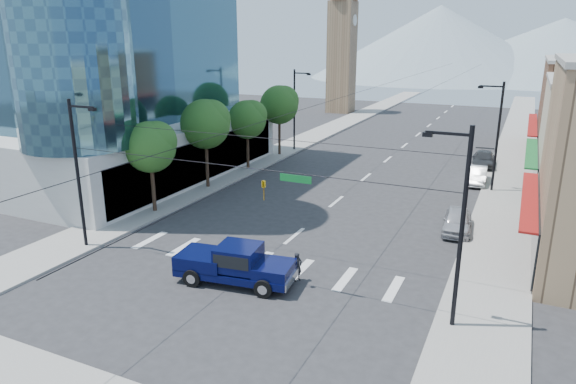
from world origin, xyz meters
name	(u,v)px	position (x,y,z in m)	size (l,w,h in m)	color
ground	(249,273)	(0.00, 0.00, 0.00)	(160.00, 160.00, 0.00)	#28282B
sidewalk_left	(317,134)	(-12.00, 40.00, 0.07)	(4.00, 120.00, 0.15)	gray
sidewalk_right	(515,151)	(12.00, 40.00, 0.07)	(4.00, 120.00, 0.15)	gray
office_tower	(66,13)	(-26.26, 13.85, 14.45)	(29.50, 27.00, 30.00)	#B7B7B2
clock_tower	(342,48)	(-16.50, 62.00, 10.64)	(4.80, 4.80, 20.40)	#8C6B4C
mountain_left	(439,42)	(-15.00, 150.00, 11.00)	(80.00, 80.00, 22.00)	gray
mountain_right	(561,49)	(20.00, 160.00, 9.00)	(90.00, 90.00, 18.00)	gray
tree_near	(152,145)	(-11.07, 6.10, 4.99)	(3.65, 3.64, 6.71)	black
tree_midnear	(207,123)	(-11.07, 13.10, 5.59)	(4.09, 4.09, 7.52)	black
tree_midfar	(249,118)	(-11.07, 20.10, 4.99)	(3.65, 3.64, 6.71)	black
tree_far	(281,104)	(-11.07, 27.10, 5.59)	(4.09, 4.09, 7.52)	black
signal_rig	(241,197)	(0.19, -1.00, 4.64)	(21.80, 0.20, 9.00)	black
lamp_pole_nw	(295,107)	(-10.67, 30.00, 4.94)	(2.00, 0.25, 9.00)	black
lamp_pole_ne	(496,133)	(10.67, 22.00, 4.94)	(2.00, 0.25, 9.00)	black
pickup_truck	(235,263)	(-0.12, -1.28, 1.10)	(6.46, 3.04, 2.11)	#080C3C
pedestrian	(298,267)	(2.76, 0.30, 0.79)	(0.57, 0.38, 1.57)	black
parked_car_near	(457,221)	(9.40, 11.22, 0.76)	(1.80, 4.47, 1.52)	#B2B2B7
parked_car_mid	(477,175)	(9.40, 24.07, 0.74)	(1.57, 4.50, 1.48)	white
parked_car_far	(484,160)	(9.40, 30.67, 0.76)	(2.14, 5.26, 1.53)	#2F3032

